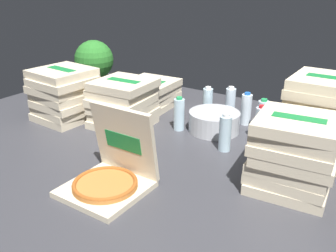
{
  "coord_description": "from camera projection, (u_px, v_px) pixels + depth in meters",
  "views": [
    {
      "loc": [
        1.05,
        -1.47,
        0.92
      ],
      "look_at": [
        0.0,
        0.1,
        0.14
      ],
      "focal_mm": 39.47,
      "sensor_mm": 36.0,
      "label": 1
    }
  ],
  "objects": [
    {
      "name": "pizza_stack_center_near",
      "position": [
        64.0,
        95.0,
        2.46
      ],
      "size": [
        0.39,
        0.39,
        0.35
      ],
      "color": "beige",
      "rests_on": "ground_plane"
    },
    {
      "name": "water_bottle_4",
      "position": [
        208.0,
        103.0,
        2.52
      ],
      "size": [
        0.07,
        0.07,
        0.22
      ],
      "color": "silver",
      "rests_on": "ground_plane"
    },
    {
      "name": "ice_bucket",
      "position": [
        214.0,
        121.0,
        2.31
      ],
      "size": [
        0.32,
        0.32,
        0.13
      ],
      "primitive_type": "cylinder",
      "color": "#B7BABF",
      "rests_on": "ground_plane"
    },
    {
      "name": "pizza_stack_left_mid",
      "position": [
        150.0,
        93.0,
        2.73
      ],
      "size": [
        0.38,
        0.38,
        0.2
      ],
      "color": "beige",
      "rests_on": "ground_plane"
    },
    {
      "name": "open_pizza_box",
      "position": [
        111.0,
        173.0,
        1.69
      ],
      "size": [
        0.35,
        0.36,
        0.37
      ],
      "color": "beige",
      "rests_on": "ground_plane"
    },
    {
      "name": "pizza_stack_left_far",
      "position": [
        322.0,
        119.0,
        1.91
      ],
      "size": [
        0.39,
        0.39,
        0.45
      ],
      "color": "beige",
      "rests_on": "ground_plane"
    },
    {
      "name": "pizza_stack_right_near",
      "position": [
        123.0,
        103.0,
        2.38
      ],
      "size": [
        0.38,
        0.39,
        0.3
      ],
      "color": "beige",
      "rests_on": "ground_plane"
    },
    {
      "name": "water_bottle_2",
      "position": [
        230.0,
        103.0,
        2.52
      ],
      "size": [
        0.07,
        0.07,
        0.22
      ],
      "color": "silver",
      "rests_on": "ground_plane"
    },
    {
      "name": "water_bottle_0",
      "position": [
        179.0,
        114.0,
        2.32
      ],
      "size": [
        0.07,
        0.07,
        0.22
      ],
      "color": "silver",
      "rests_on": "ground_plane"
    },
    {
      "name": "ground_plane",
      "position": [
        157.0,
        157.0,
        2.02
      ],
      "size": [
        3.2,
        2.4,
        0.02
      ],
      "primitive_type": "cube",
      "color": "#38383D"
    },
    {
      "name": "water_bottle_5",
      "position": [
        225.0,
        133.0,
        2.04
      ],
      "size": [
        0.07,
        0.07,
        0.22
      ],
      "color": "silver",
      "rests_on": "ground_plane"
    },
    {
      "name": "pizza_stack_right_far",
      "position": [
        294.0,
        154.0,
        1.65
      ],
      "size": [
        0.39,
        0.39,
        0.35
      ],
      "color": "beige",
      "rests_on": "ground_plane"
    },
    {
      "name": "water_bottle_1",
      "position": [
        263.0,
        116.0,
        2.28
      ],
      "size": [
        0.07,
        0.07,
        0.22
      ],
      "color": "silver",
      "rests_on": "ground_plane"
    },
    {
      "name": "water_bottle_6",
      "position": [
        246.0,
        109.0,
        2.4
      ],
      "size": [
        0.07,
        0.07,
        0.22
      ],
      "color": "white",
      "rests_on": "ground_plane"
    },
    {
      "name": "potted_plant",
      "position": [
        94.0,
        64.0,
        2.99
      ],
      "size": [
        0.31,
        0.31,
        0.43
      ],
      "color": "#513323",
      "rests_on": "ground_plane"
    },
    {
      "name": "water_bottle_3",
      "position": [
        261.0,
        124.0,
        2.17
      ],
      "size": [
        0.07,
        0.07,
        0.22
      ],
      "color": "silver",
      "rests_on": "ground_plane"
    }
  ]
}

